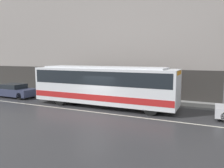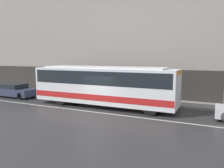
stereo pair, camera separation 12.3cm
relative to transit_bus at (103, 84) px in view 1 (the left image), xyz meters
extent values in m
plane|color=#2D2D30|center=(0.25, -1.94, -1.77)|extent=(60.00, 60.00, 0.00)
cube|color=gray|center=(0.25, 3.23, -1.69)|extent=(60.00, 2.34, 0.15)
cube|color=gray|center=(0.25, 4.55, 3.80)|extent=(60.00, 0.30, 11.14)
cube|color=#2D2B28|center=(0.25, 4.39, -0.38)|extent=(60.00, 0.06, 2.78)
cube|color=beige|center=(0.25, -1.94, -1.77)|extent=(54.00, 0.14, 0.01)
cube|color=silver|center=(-0.01, 0.00, -0.09)|extent=(11.46, 2.55, 2.67)
cube|color=#B21E1E|center=(-0.01, 0.00, -0.87)|extent=(11.40, 2.57, 0.45)
cube|color=black|center=(-0.01, 0.00, 0.56)|extent=(11.11, 2.57, 1.01)
cube|color=orange|center=(5.67, 0.00, 1.06)|extent=(0.12, 1.91, 0.28)
cube|color=silver|center=(-0.01, 0.00, 1.31)|extent=(9.74, 2.17, 0.12)
cylinder|color=black|center=(4.12, -1.12, -1.28)|extent=(0.99, 0.28, 0.99)
cylinder|color=black|center=(4.12, 1.12, -1.28)|extent=(0.99, 0.28, 0.99)
cylinder|color=black|center=(-3.33, -1.12, -1.28)|extent=(0.99, 0.28, 0.99)
cylinder|color=black|center=(-3.33, 1.12, -1.28)|extent=(0.99, 0.28, 0.99)
cube|color=#2D334C|center=(-9.75, 0.00, -1.25)|extent=(4.39, 1.81, 0.69)
cube|color=black|center=(-9.86, 0.00, -0.70)|extent=(2.11, 1.63, 0.42)
cylinder|color=black|center=(-8.21, -0.81, -1.45)|extent=(0.64, 0.20, 0.64)
cylinder|color=black|center=(-8.21, 0.81, -1.45)|extent=(0.64, 0.20, 0.64)
cylinder|color=black|center=(-11.29, 0.81, -1.45)|extent=(0.64, 0.20, 0.64)
camera|label=1|loc=(7.78, -15.08, 2.06)|focal=35.00mm
camera|label=2|loc=(7.89, -15.03, 2.06)|focal=35.00mm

